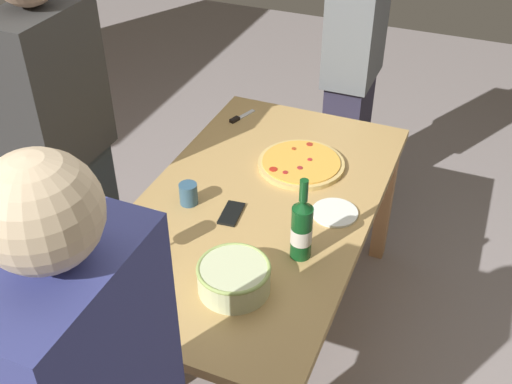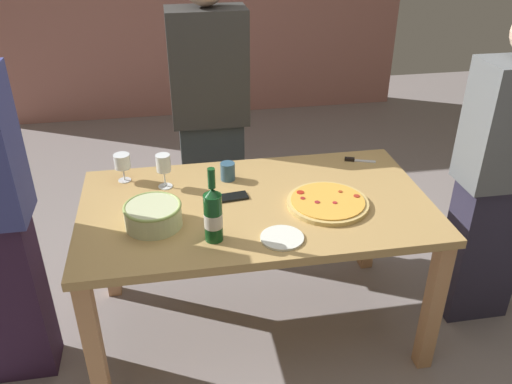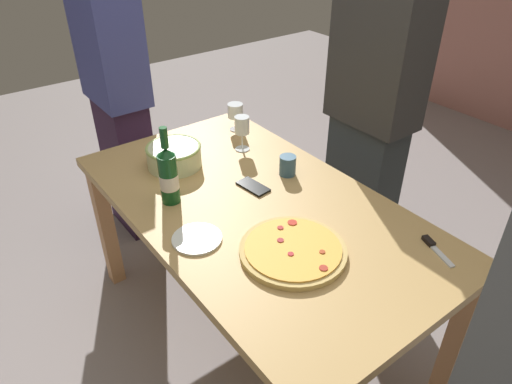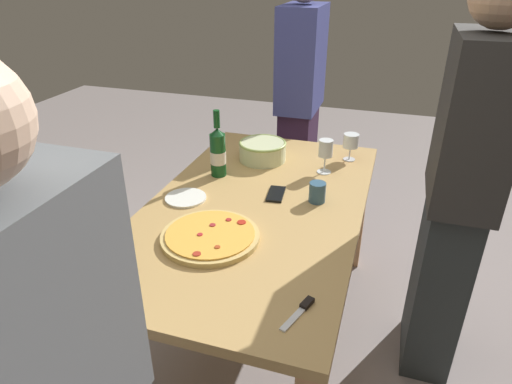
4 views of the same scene
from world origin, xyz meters
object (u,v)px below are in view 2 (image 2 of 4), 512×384
Objects in this scene: person_guest_left at (500,178)px; side_plate at (282,238)px; dining_table at (256,220)px; wine_glass_near_pizza at (122,163)px; wine_glass_by_bottle at (163,164)px; cup_amber at (228,171)px; person_guest_right at (210,117)px; cell_phone at (232,197)px; serving_bowl at (153,214)px; wine_bottle at (213,214)px; pizza_knife at (356,160)px; pizza at (328,203)px.

side_plate is at bearing 15.42° from person_guest_left.
dining_table is 0.71m from wine_glass_near_pizza.
wine_glass_by_bottle reaches higher than cup_amber.
wine_glass_by_bottle is 0.64m from person_guest_right.
dining_table is at bearing -0.00° from person_guest_left.
person_guest_right reaches higher than cell_phone.
serving_bowl is 0.29m from wine_bottle.
person_guest_left is 1.56m from person_guest_right.
person_guest_left reaches higher than serving_bowl.
wine_bottle reaches higher than cell_phone.
person_guest_left is at bearing 12.16° from side_plate.
wine_glass_near_pizza is (-0.38, 0.58, -0.02)m from wine_bottle.
wine_glass_by_bottle is 1.01m from pizza_knife.
pizza_knife is (1.06, 0.44, -0.05)m from serving_bowl.
dining_table is 4.30× the size of pizza.
pizza is 1.01m from wine_glass_near_pizza.
wine_glass_near_pizza is 0.22m from wine_glass_by_bottle.
person_guest_left is (0.85, 0.01, 0.04)m from pizza.
wine_glass_near_pizza is 0.88× the size of pizza_knife.
dining_table is 1.18m from person_guest_left.
pizza_knife is (0.69, 0.09, -0.04)m from cup_amber.
wine_bottle reaches higher than dining_table.
cell_phone is at bearing -2.47° from person_guest_left.
pizza is 4.19× the size of cup_amber.
side_plate is at bearing -20.62° from serving_bowl.
pizza is 2.63× the size of wine_glass_near_pizza.
dining_table is at bearing -28.04° from wine_glass_near_pizza.
wine_glass_by_bottle reaches higher than serving_bowl.
serving_bowl is 0.15× the size of person_guest_left.
person_guest_right reaches higher than person_guest_left.
person_guest_left is (1.17, -0.07, 0.15)m from dining_table.
wine_glass_near_pizza reaches higher than pizza.
cell_phone is (0.36, 0.17, -0.05)m from serving_bowl.
dining_table is 18.02× the size of cup_amber.
wine_glass_near_pizza is at bearing 171.53° from cup_amber.
dining_table is 6.50× the size of serving_bowl.
pizza is 0.58m from wine_bottle.
serving_bowl is 0.97m from person_guest_right.
cell_phone is 0.90× the size of pizza_knife.
wine_glass_by_bottle is at bearing 151.23° from dining_table.
wine_glass_near_pizza is at bearing 151.96° from dining_table.
person_guest_right is (0.48, 0.48, 0.02)m from wine_glass_near_pizza.
wine_glass_near_pizza is 0.08× the size of person_guest_right.
person_guest_left is 0.93× the size of person_guest_right.
side_plate is (0.52, -0.19, -0.05)m from serving_bowl.
serving_bowl is at bearing -157.14° from pizza_knife.
person_guest_left is at bearing -13.85° from cup_amber.
pizza is 0.23× the size of person_guest_left.
cup_amber reaches higher than pizza.
wine_bottle is 0.19× the size of person_guest_right.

